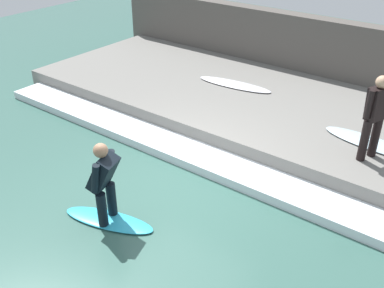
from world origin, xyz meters
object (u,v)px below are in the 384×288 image
object	(u,v)px
surfer_waiting_near	(375,114)
surfboard_riding	(109,220)
surfboard_spare	(234,84)
surfer_riding	(104,179)
surfboard_waiting_near	(372,143)

from	to	relation	value
surfer_waiting_near	surfboard_riding	bearing A→B (deg)	142.97
surfboard_riding	surfboard_spare	bearing A→B (deg)	10.14
surfboard_riding	surfer_waiting_near	size ratio (longest dim) A/B	1.04
surfboard_riding	surfer_waiting_near	distance (m)	5.01
surfer_waiting_near	surfboard_spare	distance (m)	4.24
surfer_riding	surfboard_riding	bearing A→B (deg)	-14.04
surfboard_waiting_near	surfboard_riding	bearing A→B (deg)	147.16
surfer_riding	surfer_waiting_near	world-z (taller)	surfer_waiting_near
surfer_waiting_near	surfer_riding	bearing A→B (deg)	142.97
surfboard_spare	surfer_riding	bearing A→B (deg)	-169.86
surfer_waiting_near	surfboard_waiting_near	bearing A→B (deg)	6.28
surfboard_waiting_near	surfboard_spare	xyz separation A→B (m)	(0.94, 3.80, 0.00)
surfboard_waiting_near	surfer_riding	bearing A→B (deg)	147.16
surfer_riding	surfboard_spare	world-z (taller)	surfer_riding
surfboard_waiting_near	surfboard_spare	bearing A→B (deg)	76.09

